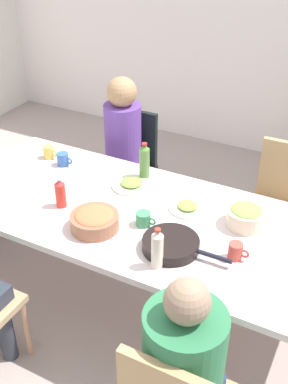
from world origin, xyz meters
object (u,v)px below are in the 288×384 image
at_px(cup_0, 236,251).
at_px(plate_1, 188,207).
at_px(bottle_0, 60,193).
at_px(cup_2, 63,159).
at_px(chair_3, 280,199).
at_px(dining_table, 144,224).
at_px(person_2, 122,141).
at_px(bowl_1, 246,216).
at_px(serving_pan, 172,245).
at_px(person_1, 184,364).
at_px(chair_2, 129,161).
at_px(bowl_0, 95,220).
at_px(cup_3, 144,219).
at_px(bottle_1, 144,162).
at_px(bottle_2, 157,249).
at_px(plate_0, 132,184).
at_px(cup_4, 49,152).

bearing_deg(cup_0, plate_1, 143.18).
bearing_deg(bottle_0, cup_2, 124.24).
relative_size(chair_3, bottle_0, 4.73).
bearing_deg(dining_table, cup_0, -12.29).
bearing_deg(dining_table, person_2, 126.99).
relative_size(bowl_1, serving_pan, 0.45).
bearing_deg(person_1, chair_2, 125.42).
relative_size(bowl_0, cup_3, 2.25).
xyz_separation_m(dining_table, chair_3, (0.60, 0.88, -0.17)).
height_order(person_2, cup_3, person_2).
bearing_deg(person_2, chair_3, 4.40).
xyz_separation_m(chair_2, person_2, (-0.00, -0.09, 0.21)).
xyz_separation_m(person_2, chair_3, (1.19, 0.09, -0.21)).
bearing_deg(person_2, bottle_1, -46.44).
distance_m(person_2, chair_3, 1.21).
height_order(person_1, bottle_0, person_1).
relative_size(dining_table, cup_3, 20.06).
bearing_deg(bottle_1, bottle_0, -119.24).
bearing_deg(bottle_2, bowl_1, 62.03).
bearing_deg(bowl_1, serving_pan, -125.62).
xyz_separation_m(chair_3, plate_0, (-0.80, -0.65, 0.25)).
relative_size(person_1, person_2, 0.95).
relative_size(person_1, cup_3, 9.69).
xyz_separation_m(plate_0, bottle_2, (0.47, -0.59, 0.09)).
distance_m(chair_2, bottle_1, 0.76).
xyz_separation_m(bowl_0, cup_3, (0.22, 0.15, -0.01)).
distance_m(dining_table, bottle_1, 0.44).
bearing_deg(chair_2, person_1, -54.58).
distance_m(person_2, cup_3, 1.09).
bearing_deg(cup_2, bottle_1, 10.15).
relative_size(cup_2, bottle_2, 0.50).
height_order(plate_1, cup_2, cup_2).
bearing_deg(bowl_1, bowl_0, -150.51).
relative_size(chair_2, bottle_0, 4.73).
bearing_deg(person_2, cup_3, -53.98).
relative_size(chair_2, plate_0, 3.61).
relative_size(dining_table, bowl_1, 11.16).
bearing_deg(bowl_1, chair_2, 147.79).
relative_size(person_2, bottle_2, 5.32).
bearing_deg(bowl_0, bottle_1, 90.50).
distance_m(serving_pan, bottle_0, 0.74).
relative_size(plate_1, serving_pan, 0.45).
relative_size(person_1, chair_3, 1.28).
height_order(person_1, cup_4, person_1).
relative_size(chair_2, cup_3, 7.58).
bearing_deg(cup_3, person_1, -51.89).
distance_m(plate_0, bottle_2, 0.76).
relative_size(person_2, bowl_0, 4.53).
height_order(bowl_1, serving_pan, bowl_1).
xyz_separation_m(cup_2, bottle_0, (0.28, -0.41, 0.05)).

